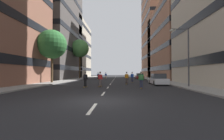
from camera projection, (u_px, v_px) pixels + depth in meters
The scene contains 20 objects.
ground_plane at pixel (113, 80), 34.48m from camera, with size 153.03×153.03×0.00m, color black.
sidewalk_left at pixel (77, 79), 38.07m from camera, with size 2.93×70.14×0.14m, color gray.
sidewalk_right at pixel (152, 79), 37.25m from camera, with size 2.93×70.14×0.14m, color gray.
lane_markings at pixel (113, 80), 34.47m from camera, with size 0.16×57.20×0.01m.
building_left_mid at pixel (44, 17), 40.86m from camera, with size 16.36×18.77×32.74m.
building_left_far at pixel (64, 50), 56.24m from camera, with size 16.36×20.25×19.94m.
building_right_mid at pixel (188, 43), 39.06m from camera, with size 16.36×21.82×18.35m.
building_right_far at pixel (168, 26), 54.72m from camera, with size 16.36×17.70×36.91m.
parked_car_near at pixel (140, 76), 39.65m from camera, with size 1.82×4.40×1.52m.
parked_car_mid at pixel (158, 80), 20.94m from camera, with size 1.82×4.40×1.52m.
street_tree_near at pixel (80, 49), 41.14m from camera, with size 4.82×4.82×10.49m.
street_tree_mid at pixel (52, 44), 24.00m from camera, with size 4.54×4.54×8.24m.
streetlamp_right at pixel (185, 50), 17.01m from camera, with size 2.13×0.30×6.50m.
skater_0 at pixel (127, 77), 22.01m from camera, with size 0.57×0.92×1.78m.
skater_1 at pixel (141, 79), 15.98m from camera, with size 0.56×0.92×1.78m.
skater_2 at pixel (106, 75), 40.66m from camera, with size 0.53×0.90×1.78m.
skater_3 at pixel (132, 77), 26.12m from camera, with size 0.56×0.92×1.78m.
skater_4 at pixel (98, 75), 38.32m from camera, with size 0.57×0.92×1.78m.
skater_5 at pixel (100, 78), 18.03m from camera, with size 0.57×0.92×1.78m.
skater_6 at pixel (85, 78), 17.17m from camera, with size 0.57×0.92×1.78m.
Camera 1 is at (1.21, -8.99, 1.63)m, focal length 24.52 mm.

